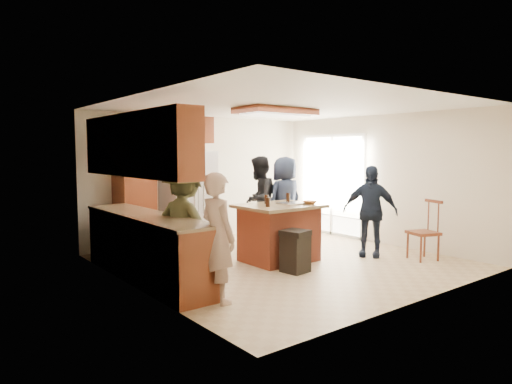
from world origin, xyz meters
TOP-DOWN VIEW (x-y plane):
  - room_shell at (4.37, 1.64)m, footprint 8.00×5.20m
  - person_front_left at (-1.95, -1.03)m, footprint 0.43×0.58m
  - person_behind_left at (0.67, 1.50)m, footprint 0.97×0.87m
  - person_behind_right at (1.04, 1.14)m, footprint 0.87×0.60m
  - person_side_right at (1.42, -0.62)m, footprint 0.88×1.02m
  - person_counter at (-1.85, -0.08)m, footprint 0.83×1.14m
  - left_cabinetry at (-2.24, 0.40)m, footprint 0.64×3.00m
  - back_wall_units at (-1.33, 2.20)m, footprint 1.80×0.60m
  - refrigerator at (-0.55, 2.12)m, footprint 0.90×0.76m
  - kitchen_island at (-0.03, 0.08)m, footprint 1.28×1.03m
  - island_items at (0.21, 0.01)m, footprint 0.95×0.66m
  - trash_bin at (-0.30, -0.61)m, footprint 0.43×0.43m
  - spindle_chair at (1.92, -1.34)m, footprint 0.54×0.54m

SIDE VIEW (x-z plane):
  - trash_bin at x=-0.30m, z-range 0.00..0.63m
  - spindle_chair at x=1.92m, z-range -0.04..0.95m
  - kitchen_island at x=-0.03m, z-range 0.01..0.94m
  - person_front_left at x=-1.95m, z-range 0.00..1.55m
  - person_side_right at x=1.42m, z-range 0.00..1.56m
  - person_counter at x=-1.85m, z-range 0.00..1.60m
  - person_behind_right at x=1.04m, z-range 0.00..1.70m
  - person_behind_left at x=0.67m, z-range 0.00..1.70m
  - room_shell at x=4.37m, z-range -1.63..3.37m
  - refrigerator at x=-0.55m, z-range 0.00..1.80m
  - left_cabinetry at x=-2.24m, z-range -0.19..2.11m
  - island_items at x=0.21m, z-range 0.89..1.04m
  - back_wall_units at x=-1.33m, z-range 0.15..2.60m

